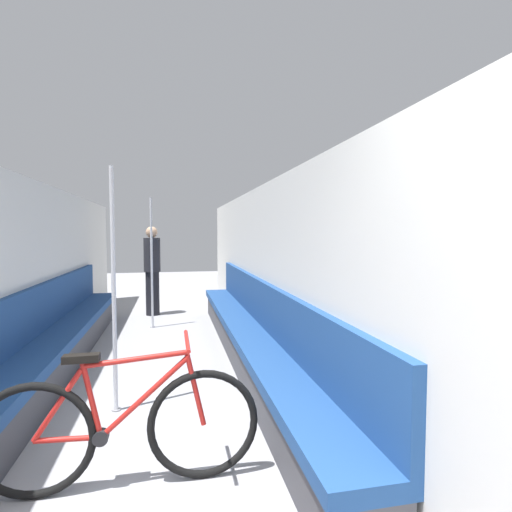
{
  "coord_description": "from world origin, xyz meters",
  "views": [
    {
      "loc": [
        0.19,
        -0.69,
        1.53
      ],
      "look_at": [
        1.07,
        3.47,
        1.28
      ],
      "focal_mm": 28.0,
      "sensor_mm": 36.0,
      "label": 1
    }
  ],
  "objects_px": {
    "grab_pole_far": "(114,293)",
    "bench_seat_row_left": "(51,348)",
    "bicycle": "(122,428)",
    "passenger_standing": "(152,269)",
    "grab_pole_near": "(152,265)",
    "bench_seat_row_right": "(250,337)"
  },
  "relations": [
    {
      "from": "grab_pole_far",
      "to": "passenger_standing",
      "type": "distance_m",
      "value": 4.05
    },
    {
      "from": "grab_pole_far",
      "to": "passenger_standing",
      "type": "bearing_deg",
      "value": 88.22
    },
    {
      "from": "bench_seat_row_right",
      "to": "grab_pole_far",
      "type": "xyz_separation_m",
      "value": [
        -1.37,
        -0.99,
        0.71
      ]
    },
    {
      "from": "grab_pole_far",
      "to": "bench_seat_row_left",
      "type": "bearing_deg",
      "value": 128.07
    },
    {
      "from": "bench_seat_row_right",
      "to": "passenger_standing",
      "type": "bearing_deg",
      "value": 112.1
    },
    {
      "from": "bench_seat_row_left",
      "to": "grab_pole_near",
      "type": "height_order",
      "value": "grab_pole_near"
    },
    {
      "from": "grab_pole_near",
      "to": "grab_pole_far",
      "type": "distance_m",
      "value": 3.03
    },
    {
      "from": "passenger_standing",
      "to": "bicycle",
      "type": "bearing_deg",
      "value": -0.88
    },
    {
      "from": "bench_seat_row_left",
      "to": "grab_pole_far",
      "type": "relative_size",
      "value": 2.89
    },
    {
      "from": "bicycle",
      "to": "grab_pole_far",
      "type": "relative_size",
      "value": 0.79
    },
    {
      "from": "bench_seat_row_left",
      "to": "passenger_standing",
      "type": "distance_m",
      "value": 3.23
    },
    {
      "from": "bicycle",
      "to": "grab_pole_far",
      "type": "height_order",
      "value": "grab_pole_far"
    },
    {
      "from": "bench_seat_row_left",
      "to": "grab_pole_far",
      "type": "height_order",
      "value": "grab_pole_far"
    },
    {
      "from": "grab_pole_near",
      "to": "bicycle",
      "type": "bearing_deg",
      "value": -89.83
    },
    {
      "from": "bicycle",
      "to": "passenger_standing",
      "type": "xyz_separation_m",
      "value": [
        -0.05,
        5.15,
        0.48
      ]
    },
    {
      "from": "grab_pole_far",
      "to": "grab_pole_near",
      "type": "bearing_deg",
      "value": 86.81
    },
    {
      "from": "bench_seat_row_right",
      "to": "grab_pole_near",
      "type": "xyz_separation_m",
      "value": [
        -1.2,
        2.03,
        0.71
      ]
    },
    {
      "from": "bench_seat_row_left",
      "to": "grab_pole_near",
      "type": "relative_size",
      "value": 2.89
    },
    {
      "from": "bicycle",
      "to": "grab_pole_far",
      "type": "bearing_deg",
      "value": 115.63
    },
    {
      "from": "grab_pole_far",
      "to": "passenger_standing",
      "type": "xyz_separation_m",
      "value": [
        0.13,
        4.05,
        -0.17
      ]
    },
    {
      "from": "bench_seat_row_left",
      "to": "bench_seat_row_right",
      "type": "bearing_deg",
      "value": 0.0
    },
    {
      "from": "grab_pole_near",
      "to": "bench_seat_row_right",
      "type": "bearing_deg",
      "value": -59.45
    }
  ]
}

